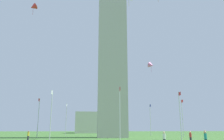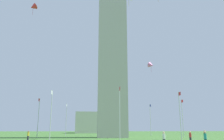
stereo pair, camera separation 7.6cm
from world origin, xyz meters
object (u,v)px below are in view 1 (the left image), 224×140
Objects in this scene: flagpole_sw at (66,118)px; person_orange_shirt at (205,136)px; flagpole_se at (150,118)px; person_red_shirt at (191,137)px; distant_building at (88,123)px; obelisk_monument at (112,15)px; flagpole_w at (38,116)px; flagpole_nw at (51,112)px; person_white_shirt at (164,139)px; person_yellow_shirt at (28,136)px; kite_red_delta at (33,7)px; flagpole_s at (108,119)px; person_teal_shirt at (206,139)px; kite_pink_delta at (151,65)px; flagpole_n at (120,111)px; flagpole_e at (182,116)px; flagpole_ne at (180,113)px.

flagpole_sw is 5.01× the size of person_orange_shirt.
person_red_shirt is at bearing -4.63° from flagpole_se.
person_orange_shirt is 82.10m from distant_building.
flagpole_w is at bearing -89.81° from obelisk_monument.
flagpole_nw is 22.60m from person_white_shirt.
obelisk_monument is 30.71m from flagpole_sw.
flagpole_sw is at bearing 44.74° from person_yellow_shirt.
kite_red_delta is (27.58, -27.43, 18.64)m from flagpole_se.
person_white_shirt is (44.25, 3.99, -3.99)m from flagpole_s.
flagpole_sw is 5.42× the size of person_yellow_shirt.
flagpole_nw is 19.38m from kite_red_delta.
kite_red_delta is (-12.99, -23.92, 22.60)m from person_teal_shirt.
kite_pink_delta is (-9.56, 23.12, 14.95)m from person_yellow_shirt.
person_yellow_shirt is at bearing 76.72° from person_white_shirt.
person_yellow_shirt is at bearing -44.82° from flagpole_se.
flagpole_se is at bearing 90.00° from flagpole_sw.
kite_pink_delta is (-11.42, 8.37, 10.96)m from flagpole_n.
flagpole_e is 3.78× the size of kite_red_delta.
person_teal_shirt is at bearing 50.23° from flagpole_nw.
kite_pink_delta is (-15.92, -3.48, 14.88)m from person_orange_shirt.
flagpole_w is at bearing -135.00° from flagpole_n.
flagpole_w is (-16.78, -16.78, 0.00)m from flagpole_n.
person_teal_shirt is at bearing -0.02° from kite_pink_delta.
distant_building reaches higher than flagpole_e.
person_red_shirt is (22.75, -7.72, -3.98)m from flagpole_e.
flagpole_sw and flagpole_nw have the same top height.
flagpole_ne is (-4.92, 11.87, 0.00)m from flagpole_n.
obelisk_monument is at bearing -0.00° from flagpole_s.
distant_building is at bearing -165.04° from flagpole_ne.
person_red_shirt is 3.15m from person_orange_shirt.
flagpole_sw is 27.23m from person_yellow_shirt.
person_orange_shirt is 35.93m from kite_red_delta.
flagpole_ne is 17.93m from person_white_shirt.
distant_building is at bearing -157.93° from flagpole_e.
flagpole_ne is 72.89m from distant_building.
flagpole_n and flagpole_s have the same top height.
flagpole_nw reaches higher than person_orange_shirt.
flagpole_ne and flagpole_e have the same top height.
person_yellow_shirt is 0.07× the size of distant_building.
distant_building reaches higher than flagpole_s.
flagpole_nw is 26.61m from person_teal_shirt.
person_teal_shirt is at bearing -11.76° from flagpole_ne.
flagpole_n is 3.78× the size of kite_red_delta.
kite_pink_delta is at bearing -33.00° from person_teal_shirt.
flagpole_ne is 13.22m from kite_pink_delta.
person_yellow_shirt is (26.78, -26.61, -3.99)m from flagpole_se.
flagpole_sw reaches higher than person_yellow_shirt.
obelisk_monument reaches higher than flagpole_e.
flagpole_n is 33.57m from flagpole_s.
flagpole_nw is at bearing 7.52° from person_yellow_shirt.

